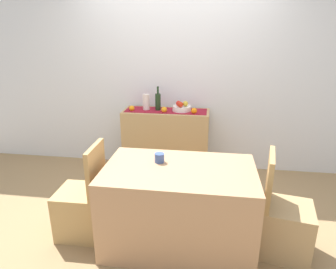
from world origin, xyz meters
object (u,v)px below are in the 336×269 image
Objects in this scene: wine_bottle at (158,102)px; chair_near_window at (82,208)px; ceramic_vase at (146,102)px; sideboard_console at (166,141)px; dining_table at (179,206)px; coffee_cup at (159,158)px; chair_by_corner at (284,225)px; fruit_bowl at (182,108)px.

wine_bottle is 0.35× the size of chair_near_window.
sideboard_console is at bearing 0.00° from ceramic_vase.
dining_table is 14.97× the size of coffee_cup.
coffee_cup is (0.41, -1.35, -0.18)m from ceramic_vase.
dining_table is (0.33, -1.45, -0.06)m from sideboard_console.
ceramic_vase is 0.23× the size of chair_near_window.
dining_table is 1.43× the size of chair_by_corner.
coffee_cup is at bearing 174.81° from chair_by_corner.
ceramic_vase is at bearing 106.76° from coffee_cup.
coffee_cup is (0.25, -1.35, -0.19)m from wine_bottle.
chair_near_window is (-0.31, -1.45, -0.69)m from ceramic_vase.
fruit_bowl is at bearing 0.00° from sideboard_console.
sideboard_console is 0.51m from fruit_bowl.
ceramic_vase is (-0.16, 0.00, -0.01)m from wine_bottle.
dining_table is at bearing -84.92° from fruit_bowl.
sideboard_console is at bearing 180.00° from fruit_bowl.
coffee_cup reaches higher than dining_table.
sideboard_console is 5.38× the size of ceramic_vase.
wine_bottle reaches higher than sideboard_console.
dining_table is 1.43× the size of chair_near_window.
coffee_cup is 0.89m from chair_near_window.
ceramic_vase reaches higher than sideboard_console.
wine_bottle is at bearing 100.53° from coffee_cup.
chair_by_corner is (1.81, 0.00, 0.00)m from chair_near_window.
wine_bottle is 1.63m from dining_table.
dining_table is 0.91m from chair_by_corner.
fruit_bowl is 0.26× the size of chair_by_corner.
coffee_cup is at bearing 8.06° from chair_near_window.
fruit_bowl is 2.75× the size of coffee_cup.
wine_bottle is 1.51× the size of ceramic_vase.
wine_bottle is 0.16m from ceramic_vase.
chair_near_window reaches higher than coffee_cup.
coffee_cup is 0.10× the size of chair_by_corner.
wine_bottle reaches higher than chair_by_corner.
chair_by_corner is (1.24, -1.45, -0.16)m from sideboard_console.
wine_bottle is (-0.11, 0.00, 0.54)m from sideboard_console.
chair_by_corner reaches higher than coffee_cup.
chair_near_window is 1.81m from chair_by_corner.
wine_bottle reaches higher than coffee_cup.
fruit_bowl is 0.75× the size of wine_bottle.
coffee_cup is (-0.19, 0.10, 0.41)m from dining_table.
wine_bottle is 0.35× the size of chair_by_corner.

